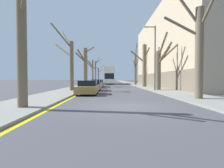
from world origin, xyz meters
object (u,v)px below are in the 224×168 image
at_px(street_tree_right_2, 144,65).
at_px(parked_car_1, 93,86).
at_px(street_tree_left_0, 21,34).
at_px(parked_car_2, 97,84).
at_px(street_tree_left_3, 92,71).
at_px(street_tree_left_4, 95,71).
at_px(double_decker_bus, 109,75).
at_px(street_tree_left_2, 85,65).
at_px(street_tree_right_3, 135,69).
at_px(street_tree_left_5, 99,74).
at_px(lamp_post, 154,55).
at_px(street_tree_right_1, 160,66).
at_px(parked_car_0, 88,88).
at_px(street_tree_right_0, 198,48).
at_px(street_tree_left_1, 70,62).
at_px(parked_car_3, 99,83).

bearing_deg(street_tree_right_2, parked_car_1, -135.13).
relative_size(street_tree_left_0, parked_car_2, 1.92).
xyz_separation_m(street_tree_left_3, street_tree_left_4, (-0.06, 11.77, 0.44)).
bearing_deg(double_decker_bus, street_tree_left_2, -106.56).
xyz_separation_m(street_tree_left_3, double_decker_bus, (4.42, 2.22, -1.08)).
distance_m(street_tree_left_0, street_tree_right_3, 32.65).
xyz_separation_m(street_tree_left_5, lamp_post, (9.46, -48.01, 1.14)).
distance_m(street_tree_right_1, street_tree_right_3, 18.07).
xyz_separation_m(double_decker_bus, parked_car_0, (-2.10, -30.44, -1.82)).
distance_m(street_tree_left_4, street_tree_right_1, 36.82).
distance_m(street_tree_left_2, street_tree_left_4, 24.55).
bearing_deg(street_tree_left_0, street_tree_right_1, 50.91).
xyz_separation_m(street_tree_left_0, double_decker_bus, (4.31, 38.62, -1.20)).
distance_m(street_tree_right_0, parked_car_0, 9.91).
bearing_deg(parked_car_0, street_tree_left_1, 122.70).
bearing_deg(street_tree_left_0, street_tree_right_2, 64.48).
bearing_deg(parked_car_1, parked_car_0, -90.00).
distance_m(parked_car_1, lamp_post, 8.37).
relative_size(street_tree_left_1, street_tree_right_2, 1.06).
relative_size(street_tree_right_2, parked_car_1, 1.84).
xyz_separation_m(street_tree_left_0, parked_car_2, (2.21, 19.89, -3.01)).
height_order(street_tree_left_4, parked_car_1, street_tree_left_4).
xyz_separation_m(street_tree_left_1, parked_car_0, (2.54, -3.96, -2.82)).
distance_m(street_tree_left_3, street_tree_right_3, 11.67).
bearing_deg(parked_car_2, street_tree_right_2, 12.32).
bearing_deg(street_tree_left_5, parked_car_1, -87.41).
relative_size(street_tree_left_3, street_tree_right_0, 0.88).
bearing_deg(parked_car_3, street_tree_left_2, -145.26).
xyz_separation_m(street_tree_left_1, street_tree_left_2, (0.18, 11.48, 0.44)).
height_order(street_tree_left_1, lamp_post, street_tree_left_1).
distance_m(street_tree_right_1, street_tree_right_2, 8.76).
bearing_deg(street_tree_left_4, street_tree_left_0, -89.79).
xyz_separation_m(street_tree_left_1, parked_car_3, (2.54, 13.12, -2.83)).
relative_size(street_tree_right_2, street_tree_right_3, 0.79).
xyz_separation_m(street_tree_left_0, street_tree_right_1, (10.52, 12.95, -0.57)).
relative_size(street_tree_left_0, parked_car_0, 1.92).
bearing_deg(parked_car_3, parked_car_2, -90.00).
bearing_deg(street_tree_left_3, street_tree_left_2, -90.17).
height_order(street_tree_left_4, parked_car_3, street_tree_left_4).
bearing_deg(street_tree_left_1, street_tree_left_4, 89.76).
height_order(street_tree_left_1, parked_car_1, street_tree_left_1).
height_order(street_tree_left_1, street_tree_left_3, street_tree_left_1).
bearing_deg(lamp_post, parked_car_1, 168.34).
xyz_separation_m(street_tree_right_0, street_tree_right_2, (-0.06, 18.17, 0.28)).
bearing_deg(parked_car_1, street_tree_left_4, 93.94).
height_order(street_tree_left_5, parked_car_3, street_tree_left_5).
distance_m(street_tree_left_4, parked_car_2, 28.57).
height_order(parked_car_0, parked_car_2, parked_car_2).
bearing_deg(lamp_post, street_tree_left_2, 130.05).
xyz_separation_m(street_tree_right_2, street_tree_right_3, (-0.11, 9.35, -0.23)).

